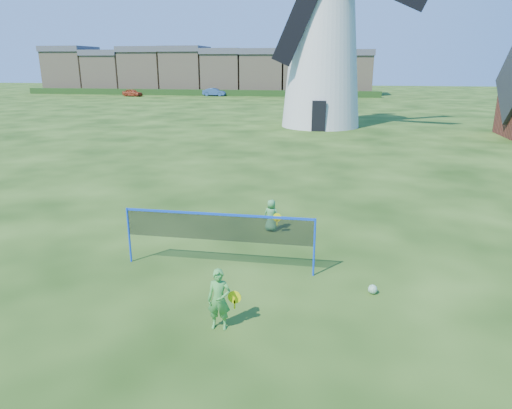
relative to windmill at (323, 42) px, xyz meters
The scene contains 10 objects.
ground 29.97m from the windmill, 91.57° to the right, with size 220.00×220.00×0.00m, color black.
windmill is the anchor object (origin of this frame).
badminton_net 30.31m from the windmill, 92.72° to the right, with size 5.05×0.05×1.55m.
player_girl 33.13m from the windmill, 91.19° to the right, with size 0.67×0.36×1.31m.
player_boy 27.38m from the windmill, 90.98° to the right, with size 0.64×0.44×1.04m.
play_ball 31.31m from the windmill, 85.25° to the right, with size 0.22×0.22×0.22m, color green.
terraced_houses 48.97m from the windmill, 118.72° to the left, with size 59.91×8.40×8.33m.
hedge 43.82m from the windmill, 121.74° to the left, with size 62.00×0.80×1.00m, color #193814.
car_left 46.65m from the windmill, 134.51° to the left, with size 1.41×3.49×1.19m, color #9E371C.
car_right 41.63m from the windmill, 117.86° to the left, with size 1.36×3.90×1.28m, color navy.
Camera 1 is at (2.31, -11.42, 5.23)m, focal length 32.16 mm.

